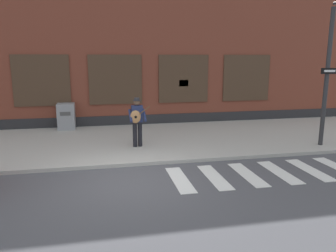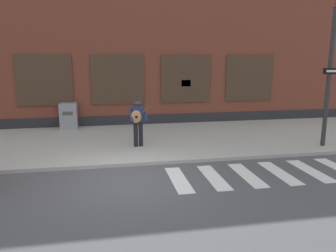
{
  "view_description": "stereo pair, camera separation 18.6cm",
  "coord_description": "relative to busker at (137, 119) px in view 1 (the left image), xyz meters",
  "views": [
    {
      "loc": [
        -0.67,
        -8.1,
        3.14
      ],
      "look_at": [
        1.29,
        1.41,
        1.12
      ],
      "focal_mm": 35.0,
      "sensor_mm": 36.0,
      "label": 1
    },
    {
      "loc": [
        -0.48,
        -8.14,
        3.14
      ],
      "look_at": [
        1.29,
        1.41,
        1.12
      ],
      "focal_mm": 35.0,
      "sensor_mm": 36.0,
      "label": 2
    }
  ],
  "objects": [
    {
      "name": "busker",
      "position": [
        0.0,
        0.0,
        0.0
      ],
      "size": [
        0.71,
        0.53,
        1.71
      ],
      "color": "black",
      "rests_on": "sidewalk"
    },
    {
      "name": "sidewalk",
      "position": [
        -0.51,
        1.06,
        -1.03
      ],
      "size": [
        28.0,
        5.72,
        0.11
      ],
      "color": "#ADAAA3",
      "rests_on": "ground"
    },
    {
      "name": "utility_box",
      "position": [
        -2.68,
        3.47,
        -0.41
      ],
      "size": [
        0.71,
        0.67,
        1.12
      ],
      "color": "gray",
      "rests_on": "sidewalk"
    },
    {
      "name": "ground_plane",
      "position": [
        -0.51,
        -2.91,
        -1.09
      ],
      "size": [
        160.0,
        160.0,
        0.0
      ],
      "primitive_type": "plane",
      "color": "#4C4C51"
    },
    {
      "name": "crosswalk",
      "position": [
        3.16,
        -3.1,
        -1.08
      ],
      "size": [
        5.2,
        1.9,
        0.01
      ],
      "color": "silver",
      "rests_on": "ground"
    },
    {
      "name": "building_backdrop",
      "position": [
        -0.51,
        5.91,
        2.68
      ],
      "size": [
        28.0,
        4.06,
        7.55
      ],
      "color": "brown",
      "rests_on": "ground"
    }
  ]
}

